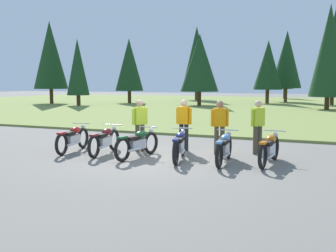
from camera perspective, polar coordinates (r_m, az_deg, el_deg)
ground_plane at (r=11.52m, az=-1.16°, el=-4.76°), size 140.00×140.00×0.00m
grass_moorland at (r=37.47m, az=15.74°, el=2.79°), size 80.00×44.00×0.10m
forest_treeline at (r=42.03m, az=13.42°, el=9.53°), size 41.16×26.09×8.94m
motorcycle_red at (r=12.96m, az=-13.64°, el=-1.73°), size 0.64×2.09×0.88m
motorcycle_maroon at (r=12.31m, az=-9.19°, el=-2.06°), size 0.62×2.10×0.88m
motorcycle_british_green at (r=11.61m, az=-4.43°, el=-2.50°), size 0.63×2.09×0.88m
motorcycle_navy at (r=11.22m, az=1.69°, el=-2.79°), size 0.74×2.07×0.88m
motorcycle_sky_blue at (r=10.89m, az=8.18°, el=-3.13°), size 0.62×2.10×0.88m
motorcycle_orange at (r=10.99m, az=14.54°, el=-3.18°), size 0.62×2.10×0.88m
rider_checking_bike at (r=12.73m, az=2.32°, el=0.61°), size 0.55×0.25×1.67m
rider_in_hivis_vest at (r=12.43m, az=12.94°, el=0.32°), size 0.39×0.46×1.67m
rider_with_back_turned at (r=12.11m, az=7.51°, el=0.27°), size 0.52×0.34×1.67m
rider_near_row_end at (r=12.60m, az=-4.11°, el=0.54°), size 0.39×0.47×1.67m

